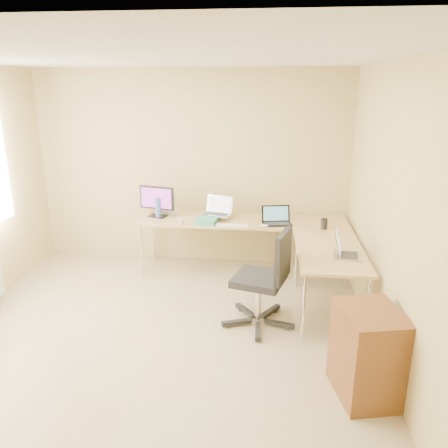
# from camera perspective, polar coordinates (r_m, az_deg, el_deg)

# --- Properties ---
(floor) EXTENTS (4.50, 4.50, 0.00)m
(floor) POSITION_cam_1_polar(r_m,az_deg,el_deg) (4.44, -8.82, -15.31)
(floor) COLOR tan
(floor) RESTS_ON ground
(ceiling) EXTENTS (4.50, 4.50, 0.00)m
(ceiling) POSITION_cam_1_polar(r_m,az_deg,el_deg) (3.74, -10.80, 20.39)
(ceiling) COLOR white
(ceiling) RESTS_ON ground
(wall_back) EXTENTS (4.50, 0.00, 4.50)m
(wall_back) POSITION_cam_1_polar(r_m,az_deg,el_deg) (6.04, -4.14, 7.09)
(wall_back) COLOR #CDBA76
(wall_back) RESTS_ON ground
(wall_right) EXTENTS (0.00, 4.50, 4.50)m
(wall_right) POSITION_cam_1_polar(r_m,az_deg,el_deg) (3.91, 21.47, 0.03)
(wall_right) COLOR #CDBA76
(wall_right) RESTS_ON ground
(desk_main) EXTENTS (2.65, 0.70, 0.73)m
(desk_main) POSITION_cam_1_polar(r_m,az_deg,el_deg) (5.82, 2.46, -2.84)
(desk_main) COLOR tan
(desk_main) RESTS_ON ground
(desk_return) EXTENTS (0.70, 1.30, 0.73)m
(desk_return) POSITION_cam_1_polar(r_m,az_deg,el_deg) (4.94, 13.21, -7.22)
(desk_return) COLOR tan
(desk_return) RESTS_ON ground
(monitor) EXTENTS (0.50, 0.27, 0.41)m
(monitor) POSITION_cam_1_polar(r_m,az_deg,el_deg) (5.83, -8.60, 2.87)
(monitor) COLOR black
(monitor) RESTS_ON desk_main
(book_stack) EXTENTS (0.29, 0.36, 0.06)m
(book_stack) POSITION_cam_1_polar(r_m,az_deg,el_deg) (5.59, -2.14, 0.53)
(book_stack) COLOR teal
(book_stack) RESTS_ON desk_main
(laptop_center) EXTENTS (0.43, 0.38, 0.23)m
(laptop_center) POSITION_cam_1_polar(r_m,az_deg,el_deg) (5.67, -0.92, 2.31)
(laptop_center) COLOR silver
(laptop_center) RESTS_ON desk_main
(laptop_black) EXTENTS (0.40, 0.32, 0.22)m
(laptop_black) POSITION_cam_1_polar(r_m,az_deg,el_deg) (5.51, 6.85, 1.08)
(laptop_black) COLOR black
(laptop_black) RESTS_ON desk_main
(keyboard) EXTENTS (0.39, 0.14, 0.02)m
(keyboard) POSITION_cam_1_polar(r_m,az_deg,el_deg) (5.43, 1.06, -0.20)
(keyboard) COLOR white
(keyboard) RESTS_ON desk_main
(mouse) EXTENTS (0.12, 0.10, 0.04)m
(mouse) POSITION_cam_1_polar(r_m,az_deg,el_deg) (5.41, 5.21, -0.23)
(mouse) COLOR silver
(mouse) RESTS_ON desk_main
(mug) EXTENTS (0.09, 0.09, 0.08)m
(mug) POSITION_cam_1_polar(r_m,az_deg,el_deg) (5.50, -5.53, 0.32)
(mug) COLOR silver
(mug) RESTS_ON desk_main
(cd_stack) EXTENTS (0.13, 0.13, 0.03)m
(cd_stack) POSITION_cam_1_polar(r_m,az_deg,el_deg) (5.68, -2.05, 0.69)
(cd_stack) COLOR #A1A4BC
(cd_stack) RESTS_ON desk_main
(water_bottle) EXTENTS (0.08, 0.08, 0.27)m
(water_bottle) POSITION_cam_1_polar(r_m,az_deg,el_deg) (5.81, -8.47, 2.11)
(water_bottle) COLOR #405AAF
(water_bottle) RESTS_ON desk_main
(papers) EXTENTS (0.21, 0.28, 0.01)m
(papers) POSITION_cam_1_polar(r_m,az_deg,el_deg) (5.93, -8.38, 1.12)
(papers) COLOR beige
(papers) RESTS_ON desk_main
(white_box) EXTENTS (0.25, 0.22, 0.07)m
(white_box) POSITION_cam_1_polar(r_m,az_deg,el_deg) (5.99, -7.06, 1.69)
(white_box) COLOR silver
(white_box) RESTS_ON desk_main
(desk_fan) EXTENTS (0.26, 0.26, 0.27)m
(desk_fan) POSITION_cam_1_polar(r_m,az_deg,el_deg) (6.02, -8.14, 2.70)
(desk_fan) COLOR white
(desk_fan) RESTS_ON desk_main
(black_cup) EXTENTS (0.08, 0.08, 0.13)m
(black_cup) POSITION_cam_1_polar(r_m,az_deg,el_deg) (5.44, 12.75, 0.02)
(black_cup) COLOR black
(black_cup) RESTS_ON desk_main
(laptop_return) EXTENTS (0.37, 0.31, 0.22)m
(laptop_return) POSITION_cam_1_polar(r_m,az_deg,el_deg) (4.63, 15.71, -2.77)
(laptop_return) COLOR #B1B1BD
(laptop_return) RESTS_ON desk_return
(office_chair) EXTENTS (0.78, 0.78, 1.05)m
(office_chair) POSITION_cam_1_polar(r_m,az_deg,el_deg) (4.55, 4.51, -7.14)
(office_chair) COLOR black
(office_chair) RESTS_ON ground
(cabinet) EXTENTS (0.56, 0.64, 0.77)m
(cabinet) POSITION_cam_1_polar(r_m,az_deg,el_deg) (3.81, 18.02, -15.72)
(cabinet) COLOR brown
(cabinet) RESTS_ON ground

